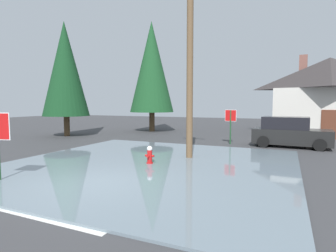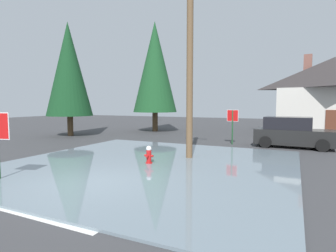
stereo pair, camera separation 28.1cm
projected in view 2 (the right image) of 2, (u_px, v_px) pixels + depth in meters
ground_plane at (92, 186)px, 8.24m from camera, size 80.00×80.00×0.10m
flood_puddle at (149, 164)px, 10.86m from camera, size 10.89×10.85×0.06m
lane_stop_bar at (33, 215)px, 5.93m from camera, size 3.59×0.36×0.01m
fire_hydrant at (149, 155)px, 10.84m from camera, size 0.38×0.33×0.76m
utility_pole at (190, 63)px, 11.68m from camera, size 1.60×0.28×7.97m
stop_sign_far at (233, 120)px, 16.19m from camera, size 0.68×0.11×2.06m
house at (333, 95)px, 20.50m from camera, size 8.29×6.07×6.35m
parked_car at (292, 133)px, 15.17m from camera, size 4.12×2.09×1.69m
pine_tree_tall_left at (69, 69)px, 20.31m from camera, size 3.37×3.37×8.43m
pine_tree_mid_left at (155, 67)px, 23.62m from camera, size 3.77×3.77×9.44m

